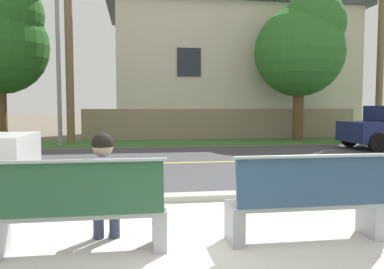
% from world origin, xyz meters
% --- Properties ---
extents(ground_plane, '(140.00, 140.00, 0.00)m').
position_xyz_m(ground_plane, '(0.00, 8.00, 0.00)').
color(ground_plane, '#665B4C').
extents(sidewalk_pavement, '(44.00, 3.60, 0.01)m').
position_xyz_m(sidewalk_pavement, '(0.00, 0.40, 0.01)').
color(sidewalk_pavement, beige).
rests_on(sidewalk_pavement, ground_plane).
extents(curb_edge, '(44.00, 0.30, 0.11)m').
position_xyz_m(curb_edge, '(0.00, 2.35, 0.06)').
color(curb_edge, '#ADA89E').
rests_on(curb_edge, ground_plane).
extents(street_asphalt, '(52.00, 8.00, 0.01)m').
position_xyz_m(street_asphalt, '(0.00, 6.50, 0.00)').
color(street_asphalt, '#424247').
rests_on(street_asphalt, ground_plane).
extents(road_centre_line, '(48.00, 0.14, 0.01)m').
position_xyz_m(road_centre_line, '(0.00, 6.50, 0.01)').
color(road_centre_line, '#E0CC4C').
rests_on(road_centre_line, ground_plane).
extents(far_verge_grass, '(48.00, 2.80, 0.02)m').
position_xyz_m(far_verge_grass, '(0.00, 12.30, 0.01)').
color(far_verge_grass, '#38702D').
rests_on(far_verge_grass, ground_plane).
extents(bench_left, '(1.77, 0.48, 1.01)m').
position_xyz_m(bench_left, '(-1.23, 0.26, 0.45)').
color(bench_left, '#9EA0A8').
rests_on(bench_left, ground_plane).
extents(bench_right, '(1.77, 0.48, 1.01)m').
position_xyz_m(bench_right, '(1.23, 0.26, 0.45)').
color(bench_right, '#9EA0A8').
rests_on(bench_right, ground_plane).
extents(seated_person_blue, '(0.52, 0.68, 1.25)m').
position_xyz_m(seated_person_blue, '(-0.99, 0.43, 0.68)').
color(seated_person_blue, '#333D56').
rests_on(seated_person_blue, ground_plane).
extents(streetlamp, '(0.24, 2.10, 7.65)m').
position_xyz_m(streetlamp, '(-3.53, 12.09, 4.34)').
color(streetlamp, gray).
rests_on(streetlamp, ground_plane).
extents(shade_tree_far_left, '(4.03, 4.03, 6.65)m').
position_xyz_m(shade_tree_far_left, '(-6.04, 13.38, 4.32)').
color(shade_tree_far_left, brown).
rests_on(shade_tree_far_left, ground_plane).
extents(shade_tree_left, '(3.90, 3.90, 6.44)m').
position_xyz_m(shade_tree_left, '(6.63, 12.44, 4.18)').
color(shade_tree_left, brown).
rests_on(shade_tree_left, ground_plane).
extents(garden_wall, '(13.00, 0.36, 1.40)m').
position_xyz_m(garden_wall, '(3.51, 14.10, 0.70)').
color(garden_wall, gray).
rests_on(garden_wall, ground_plane).
extents(house_across_street, '(12.98, 6.91, 7.04)m').
position_xyz_m(house_across_street, '(4.56, 17.30, 3.57)').
color(house_across_street, beige).
rests_on(house_across_street, ground_plane).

